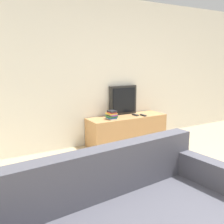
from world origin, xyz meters
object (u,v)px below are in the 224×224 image
television (123,100)px  remote_on_stand (135,115)px  tv_stand (127,129)px  remote_secondary (143,115)px  book_stack (112,115)px

television → remote_on_stand: (0.14, -0.22, -0.26)m
tv_stand → remote_on_stand: (0.17, -0.03, 0.26)m
tv_stand → remote_on_stand: 0.31m
remote_on_stand → remote_secondary: 0.14m
remote_on_stand → remote_secondary: same height
tv_stand → television: (0.03, 0.19, 0.52)m
tv_stand → remote_on_stand: remote_on_stand is taller
book_stack → remote_on_stand: book_stack is taller
remote_on_stand → remote_secondary: bearing=-40.2°
tv_stand → remote_on_stand: bearing=-9.7°
television → book_stack: 0.50m
remote_on_stand → remote_secondary: (0.11, -0.09, 0.00)m
tv_stand → remote_secondary: remote_secondary is taller
television → remote_on_stand: bearing=-57.8°
television → remote_on_stand: television is taller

